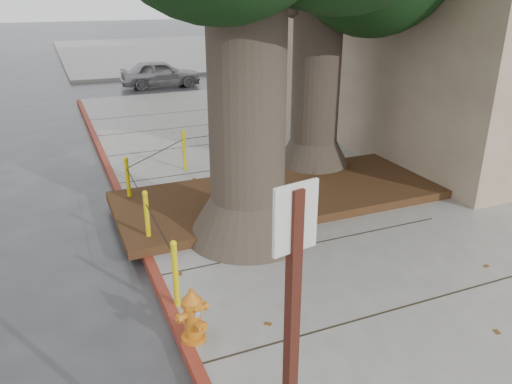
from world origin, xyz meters
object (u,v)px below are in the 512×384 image
fire_hydrant (193,315)px  signpost (290,373)px  car_silver (160,74)px  car_red (332,60)px

fire_hydrant → signpost: size_ratio=0.24×
signpost → car_silver: (3.57, 19.77, -1.21)m
fire_hydrant → car_red: car_red is taller
signpost → car_silver: size_ratio=0.85×
signpost → car_red: signpost is taller
car_silver → car_red: (8.96, 0.53, 0.09)m
fire_hydrant → car_silver: 17.57m
fire_hydrant → car_silver: bearing=59.2°
car_silver → car_red: 8.97m
fire_hydrant → car_red: (12.48, 17.75, 0.18)m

